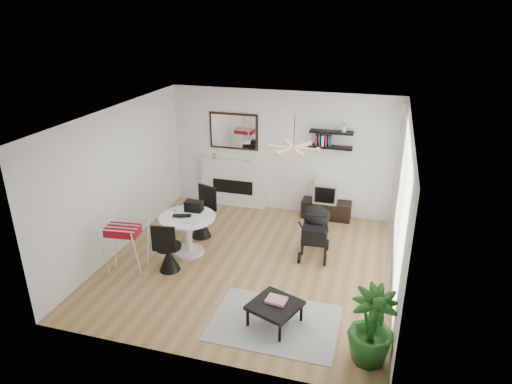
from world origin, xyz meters
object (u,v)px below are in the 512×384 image
(tv_console, at_px, (326,209))
(crt_tv, at_px, (326,192))
(stroller, at_px, (315,233))
(drying_rack, at_px, (126,247))
(fireplace, at_px, (234,177))
(coffee_table, at_px, (275,306))
(potted_plant, at_px, (372,326))
(dining_table, at_px, (188,229))

(tv_console, height_order, crt_tv, crt_tv)
(stroller, bearing_deg, drying_rack, -156.74)
(fireplace, height_order, coffee_table, fireplace)
(tv_console, distance_m, coffee_table, 3.82)
(crt_tv, xyz_separation_m, potted_plant, (1.18, -4.18, -0.08))
(drying_rack, distance_m, stroller, 3.37)
(drying_rack, distance_m, coffee_table, 2.86)
(stroller, bearing_deg, fireplace, 137.07)
(dining_table, bearing_deg, coffee_table, -37.37)
(fireplace, relative_size, potted_plant, 2.01)
(dining_table, xyz_separation_m, stroller, (2.27, 0.60, -0.06))
(crt_tv, distance_m, potted_plant, 4.34)
(potted_plant, bearing_deg, tv_console, 105.43)
(tv_console, bearing_deg, crt_tv, -172.65)
(tv_console, relative_size, crt_tv, 2.12)
(tv_console, bearing_deg, potted_plant, -74.57)
(crt_tv, relative_size, dining_table, 0.48)
(tv_console, distance_m, crt_tv, 0.42)
(fireplace, bearing_deg, potted_plant, -52.35)
(dining_table, bearing_deg, potted_plant, -29.57)
(dining_table, bearing_deg, fireplace, 87.71)
(fireplace, distance_m, potted_plant, 5.44)
(tv_console, relative_size, drying_rack, 1.11)
(fireplace, bearing_deg, drying_rack, -103.99)
(coffee_table, height_order, potted_plant, potted_plant)
(stroller, xyz_separation_m, coffee_table, (-0.22, -2.17, -0.13))
(fireplace, relative_size, stroller, 2.08)
(drying_rack, bearing_deg, dining_table, 45.71)
(potted_plant, bearing_deg, fireplace, 127.65)
(tv_console, xyz_separation_m, drying_rack, (-2.99, -3.18, 0.30))
(crt_tv, height_order, stroller, stroller)
(fireplace, bearing_deg, dining_table, -92.29)
(fireplace, distance_m, dining_table, 2.37)
(fireplace, height_order, dining_table, fireplace)
(tv_console, distance_m, drying_rack, 4.37)
(coffee_table, bearing_deg, potted_plant, -15.22)
(crt_tv, xyz_separation_m, drying_rack, (-2.96, -3.18, -0.11))
(crt_tv, bearing_deg, stroller, -88.77)
(tv_console, height_order, drying_rack, drying_rack)
(fireplace, bearing_deg, stroller, -39.03)
(drying_rack, bearing_deg, fireplace, 69.58)
(drying_rack, xyz_separation_m, potted_plant, (4.14, -1.00, 0.03))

